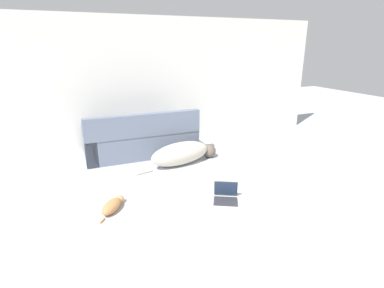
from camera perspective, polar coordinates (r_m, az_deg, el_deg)
ground_plane at (r=3.02m, az=17.77°, el=-23.61°), size 20.00×20.00×0.00m
wall_back at (r=6.13m, az=-7.70°, el=11.42°), size 7.57×0.06×2.51m
couch at (r=5.67m, az=-9.61°, el=0.73°), size 2.05×0.83×0.85m
dog at (r=5.19m, az=-1.78°, el=-1.80°), size 1.58×0.59×0.39m
cat at (r=3.95m, az=-14.88°, el=-11.23°), size 0.39×0.49×0.14m
laptop_open at (r=4.10m, az=6.44°, el=-9.39°), size 0.42×0.41×0.24m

